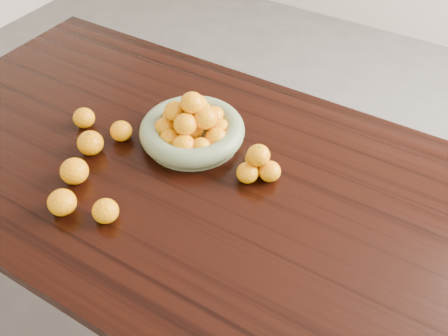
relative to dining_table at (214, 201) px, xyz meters
The scene contains 10 objects.
ground 0.66m from the dining_table, ahead, with size 5.00×5.00×0.00m, color #5D5A58.
dining_table is the anchor object (origin of this frame).
fruit_bowl 0.22m from the dining_table, 142.28° to the left, with size 0.31×0.31×0.16m.
orange_pyramid 0.18m from the dining_table, 38.14° to the left, with size 0.12×0.12×0.10m.
loose_orange_0 0.39m from the dining_table, 165.87° to the right, with size 0.07×0.07×0.07m, color #FFA407.
loose_orange_1 0.42m from the dining_table, 131.23° to the right, with size 0.07×0.07×0.07m, color #FFA407.
loose_orange_2 0.33m from the dining_table, 119.99° to the right, with size 0.07×0.07×0.06m, color #FFA407.
loose_orange_3 0.47m from the dining_table, behind, with size 0.07×0.07×0.06m, color #FFA407.
loose_orange_4 0.39m from the dining_table, 147.54° to the right, with size 0.08×0.08×0.07m, color #FFA407.
loose_orange_5 0.34m from the dining_table, behind, with size 0.07×0.07×0.06m, color #FFA407.
Camera 1 is at (0.53, -0.81, 1.71)m, focal length 40.00 mm.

